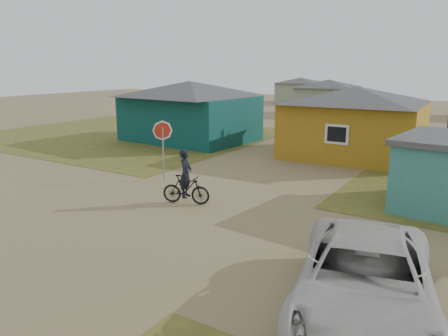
% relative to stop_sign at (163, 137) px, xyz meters
% --- Properties ---
extents(ground, '(120.00, 120.00, 0.00)m').
position_rel_stop_sign_xyz_m(ground, '(3.13, -4.28, -1.95)').
color(ground, olive).
extents(grass_nw, '(20.00, 18.00, 0.00)m').
position_rel_stop_sign_xyz_m(grass_nw, '(-10.87, 8.72, -1.94)').
color(grass_nw, brown).
rests_on(grass_nw, ground).
extents(house_teal, '(8.93, 7.08, 4.00)m').
position_rel_stop_sign_xyz_m(house_teal, '(-5.37, 9.22, 0.11)').
color(house_teal, '#0A3A37').
rests_on(house_teal, ground).
extents(house_yellow, '(7.72, 6.76, 3.90)m').
position_rel_stop_sign_xyz_m(house_yellow, '(5.63, 9.72, 0.06)').
color(house_yellow, '#A27418').
rests_on(house_yellow, ground).
extents(house_pale_west, '(7.04, 6.15, 3.60)m').
position_rel_stop_sign_xyz_m(house_pale_west, '(-2.87, 29.72, -0.09)').
color(house_pale_west, gray).
rests_on(house_pale_west, ground).
extents(house_pale_north, '(6.28, 5.81, 3.40)m').
position_rel_stop_sign_xyz_m(house_pale_north, '(-10.87, 41.72, -0.19)').
color(house_pale_north, gray).
rests_on(house_pale_north, ground).
extents(stop_sign, '(0.81, 0.39, 2.67)m').
position_rel_stop_sign_xyz_m(stop_sign, '(0.00, 0.00, 0.00)').
color(stop_sign, gray).
rests_on(stop_sign, ground).
extents(cyclist, '(1.88, 1.05, 2.04)m').
position_rel_stop_sign_xyz_m(cyclist, '(2.93, -2.23, -1.20)').
color(cyclist, black).
rests_on(cyclist, ground).
extents(vehicle, '(3.96, 6.29, 1.62)m').
position_rel_stop_sign_xyz_m(vehicle, '(10.51, -6.32, -1.13)').
color(vehicle, beige).
rests_on(vehicle, ground).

